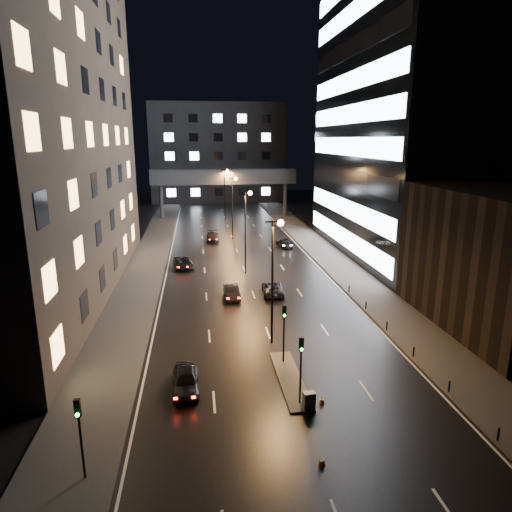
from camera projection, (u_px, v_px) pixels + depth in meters
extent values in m
plane|color=black|center=(237.00, 250.00, 67.82)|extent=(160.00, 160.00, 0.00)
cube|color=#383533|center=(148.00, 261.00, 61.44)|extent=(5.00, 110.00, 0.15)
cube|color=#383533|center=(328.00, 256.00, 64.55)|extent=(5.00, 110.00, 0.15)
cube|color=#2D2319|center=(21.00, 98.00, 44.66)|extent=(15.00, 48.00, 40.00)
cube|color=black|center=(501.00, 260.00, 39.04)|extent=(10.00, 18.00, 12.00)
cube|color=black|center=(422.00, 90.00, 61.48)|extent=(20.00, 36.00, 45.00)
cube|color=#333335|center=(217.00, 153.00, 120.41)|extent=(34.00, 14.00, 25.00)
cube|color=#333335|center=(224.00, 177.00, 94.51)|extent=(30.00, 3.00, 3.00)
cylinder|color=#333335|center=(161.00, 202.00, 94.14)|extent=(0.80, 0.80, 7.00)
cylinder|color=#333335|center=(285.00, 200.00, 97.38)|extent=(0.80, 0.80, 7.00)
cube|color=#383533|center=(290.00, 379.00, 31.34)|extent=(1.60, 8.00, 0.15)
cylinder|color=black|center=(284.00, 339.00, 33.28)|extent=(0.12, 0.12, 3.50)
cube|color=black|center=(284.00, 311.00, 32.74)|extent=(0.28, 0.22, 0.90)
sphere|color=#0CFF33|center=(284.00, 316.00, 32.67)|extent=(0.18, 0.18, 0.18)
cylinder|color=black|center=(300.00, 377.00, 28.00)|extent=(0.12, 0.12, 3.50)
cube|color=black|center=(301.00, 344.00, 27.45)|extent=(0.28, 0.22, 0.90)
sphere|color=#0CFF33|center=(302.00, 350.00, 27.39)|extent=(0.18, 0.18, 0.18)
cylinder|color=black|center=(82.00, 449.00, 21.77)|extent=(0.12, 0.12, 3.50)
cube|color=black|center=(77.00, 408.00, 21.22)|extent=(0.28, 0.22, 0.90)
sphere|color=#0CFF33|center=(77.00, 415.00, 21.15)|extent=(0.18, 0.18, 0.18)
cylinder|color=black|center=(498.00, 436.00, 24.79)|extent=(0.12, 0.12, 0.90)
cylinder|color=black|center=(449.00, 387.00, 29.60)|extent=(0.12, 0.12, 0.90)
cylinder|color=black|center=(414.00, 353.00, 34.40)|extent=(0.12, 0.12, 0.90)
cylinder|color=black|center=(387.00, 327.00, 39.20)|extent=(0.12, 0.12, 0.90)
cylinder|color=black|center=(366.00, 306.00, 44.00)|extent=(0.12, 0.12, 0.90)
cylinder|color=black|center=(349.00, 290.00, 48.80)|extent=(0.12, 0.12, 0.90)
cylinder|color=black|center=(272.00, 284.00, 35.84)|extent=(0.18, 0.18, 10.00)
cylinder|color=black|center=(273.00, 222.00, 34.59)|extent=(1.20, 0.12, 0.12)
sphere|color=#FF9E38|center=(281.00, 223.00, 34.69)|extent=(0.50, 0.50, 0.50)
cylinder|color=black|center=(245.00, 234.00, 55.04)|extent=(0.18, 0.18, 10.00)
cylinder|color=black|center=(245.00, 192.00, 53.80)|extent=(1.20, 0.12, 0.12)
sphere|color=#FF9E38|center=(250.00, 193.00, 53.90)|extent=(0.50, 0.50, 0.50)
cylinder|color=black|center=(232.00, 209.00, 74.25)|extent=(0.18, 0.18, 10.00)
cylinder|color=black|center=(232.00, 178.00, 73.01)|extent=(1.20, 0.12, 0.12)
sphere|color=#FF9E38|center=(236.00, 179.00, 73.11)|extent=(0.50, 0.50, 0.50)
cylinder|color=black|center=(225.00, 195.00, 93.46)|extent=(0.18, 0.18, 10.00)
cylinder|color=black|center=(224.00, 170.00, 92.22)|extent=(1.20, 0.12, 0.12)
sphere|color=#FF9E38|center=(227.00, 170.00, 92.32)|extent=(0.50, 0.50, 0.50)
imported|color=black|center=(185.00, 380.00, 29.91)|extent=(1.84, 4.32, 1.46)
imported|color=black|center=(232.00, 292.00, 47.39)|extent=(1.61, 4.09, 1.33)
imported|color=black|center=(183.00, 263.00, 58.40)|extent=(2.84, 5.14, 1.36)
imported|color=black|center=(213.00, 237.00, 73.86)|extent=(2.15, 4.96, 1.42)
imported|color=black|center=(273.00, 289.00, 48.50)|extent=(2.44, 4.74, 1.28)
imported|color=black|center=(285.00, 243.00, 69.89)|extent=(2.37, 4.63, 1.29)
cube|color=#4F5052|center=(309.00, 400.00, 27.68)|extent=(0.77, 0.56, 1.09)
cone|color=#ED450C|center=(322.00, 400.00, 28.53)|extent=(0.45, 0.45, 0.47)
cone|color=orange|center=(322.00, 461.00, 23.14)|extent=(0.41, 0.41, 0.46)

